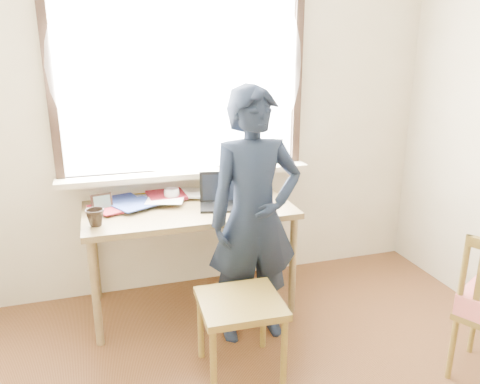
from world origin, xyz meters
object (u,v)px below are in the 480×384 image
object	(u,v)px
mug_dark	(95,218)
work_chair	(240,311)
mug_white	(172,195)
desk	(189,218)
laptop	(223,198)
person	(254,218)

from	to	relation	value
mug_dark	work_chair	distance (m)	1.06
mug_white	mug_dark	world-z (taller)	mug_dark
desk	laptop	size ratio (longest dim) A/B	3.83
laptop	person	distance (m)	0.43
desk	laptop	world-z (taller)	laptop
person	work_chair	bearing A→B (deg)	-119.09
work_chair	mug_white	bearing A→B (deg)	102.00
mug_white	person	xyz separation A→B (m)	(0.41, -0.63, 0.00)
desk	mug_dark	world-z (taller)	mug_dark
desk	work_chair	size ratio (longest dim) A/B	3.00
desk	person	world-z (taller)	person
laptop	person	world-z (taller)	person
mug_dark	person	distance (m)	0.98
desk	person	bearing A→B (deg)	-54.64
laptop	mug_dark	world-z (taller)	laptop
laptop	mug_white	world-z (taller)	laptop
desk	laptop	bearing A→B (deg)	-8.11
mug_white	desk	bearing A→B (deg)	-63.47
laptop	mug_white	xyz separation A→B (m)	(-0.33, 0.21, -0.01)
work_chair	person	bearing A→B (deg)	60.55
desk	person	distance (m)	0.57
laptop	work_chair	distance (m)	0.89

